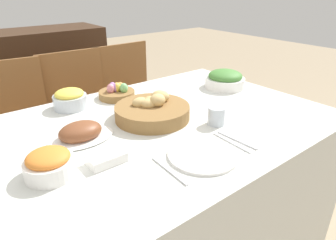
# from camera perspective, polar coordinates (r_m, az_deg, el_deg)

# --- Properties ---
(dining_table) EXTENTS (1.51, 1.00, 0.74)m
(dining_table) POSITION_cam_1_polar(r_m,az_deg,el_deg) (1.44, -2.12, -14.11)
(dining_table) COLOR silver
(dining_table) RESTS_ON ground
(chair_far_center) EXTENTS (0.44, 0.44, 0.88)m
(chair_far_center) POSITION_cam_1_polar(r_m,az_deg,el_deg) (2.04, -15.85, 0.72)
(chair_far_center) COLOR brown
(chair_far_center) RESTS_ON ground
(chair_far_left) EXTENTS (0.46, 0.46, 0.88)m
(chair_far_left) POSITION_cam_1_polar(r_m,az_deg,el_deg) (1.94, -26.83, -2.37)
(chair_far_left) COLOR brown
(chair_far_left) RESTS_ON ground
(chair_far_right) EXTENTS (0.43, 0.43, 0.88)m
(chair_far_right) POSITION_cam_1_polar(r_m,az_deg,el_deg) (2.19, -6.69, 3.28)
(chair_far_right) COLOR brown
(chair_far_right) RESTS_ON ground
(sideboard) EXTENTS (1.50, 0.44, 0.94)m
(sideboard) POSITION_cam_1_polar(r_m,az_deg,el_deg) (2.67, -27.58, 4.38)
(sideboard) COLOR #3D2616
(sideboard) RESTS_ON ground
(bread_basket) EXTENTS (0.32, 0.32, 0.11)m
(bread_basket) POSITION_cam_1_polar(r_m,az_deg,el_deg) (1.27, -3.00, 1.84)
(bread_basket) COLOR olive
(bread_basket) RESTS_ON dining_table
(egg_basket) EXTENTS (0.18, 0.18, 0.08)m
(egg_basket) POSITION_cam_1_polar(r_m,az_deg,el_deg) (1.53, -9.68, 5.27)
(egg_basket) COLOR olive
(egg_basket) RESTS_ON dining_table
(ham_platter) EXTENTS (0.25, 0.17, 0.07)m
(ham_platter) POSITION_cam_1_polar(r_m,az_deg,el_deg) (1.16, -16.31, -2.38)
(ham_platter) COLOR white
(ham_platter) RESTS_ON dining_table
(pineapple_bowl) EXTENTS (0.15, 0.15, 0.09)m
(pineapple_bowl) POSITION_cam_1_polar(r_m,az_deg,el_deg) (1.45, -18.18, 3.84)
(pineapple_bowl) COLOR silver
(pineapple_bowl) RESTS_ON dining_table
(green_salad_bowl) EXTENTS (0.22, 0.22, 0.10)m
(green_salad_bowl) POSITION_cam_1_polar(r_m,az_deg,el_deg) (1.69, 10.80, 7.60)
(green_salad_bowl) COLOR white
(green_salad_bowl) RESTS_ON dining_table
(carrot_bowl) EXTENTS (0.15, 0.15, 0.09)m
(carrot_bowl) POSITION_cam_1_polar(r_m,az_deg,el_deg) (0.97, -21.69, -7.77)
(carrot_bowl) COLOR white
(carrot_bowl) RESTS_ON dining_table
(dinner_plate) EXTENTS (0.24, 0.24, 0.01)m
(dinner_plate) POSITION_cam_1_polar(r_m,az_deg,el_deg) (1.02, 6.65, -6.61)
(dinner_plate) COLOR white
(dinner_plate) RESTS_ON dining_table
(fork) EXTENTS (0.02, 0.18, 0.00)m
(fork) POSITION_cam_1_polar(r_m,az_deg,el_deg) (0.94, 0.24, -9.63)
(fork) COLOR silver
(fork) RESTS_ON dining_table
(knife) EXTENTS (0.02, 0.18, 0.00)m
(knife) POSITION_cam_1_polar(r_m,az_deg,el_deg) (1.11, 11.97, -4.22)
(knife) COLOR silver
(knife) RESTS_ON dining_table
(spoon) EXTENTS (0.02, 0.18, 0.00)m
(spoon) POSITION_cam_1_polar(r_m,az_deg,el_deg) (1.13, 12.96, -3.75)
(spoon) COLOR silver
(spoon) RESTS_ON dining_table
(drinking_cup) EXTENTS (0.07, 0.07, 0.07)m
(drinking_cup) POSITION_cam_1_polar(r_m,az_deg,el_deg) (1.23, 9.20, 0.77)
(drinking_cup) COLOR silver
(drinking_cup) RESTS_ON dining_table
(butter_dish) EXTENTS (0.12, 0.07, 0.03)m
(butter_dish) POSITION_cam_1_polar(r_m,az_deg,el_deg) (0.99, -11.64, -7.16)
(butter_dish) COLOR white
(butter_dish) RESTS_ON dining_table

